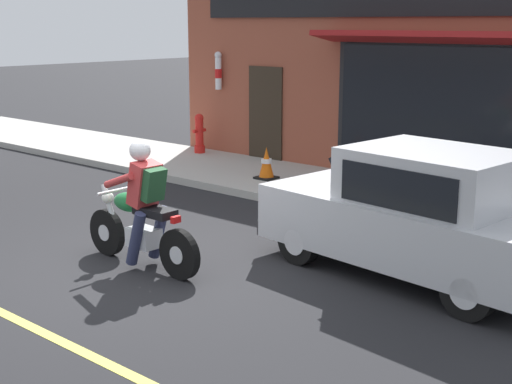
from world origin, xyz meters
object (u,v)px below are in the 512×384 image
trash_bin (421,185)px  fire_hydrant (199,134)px  car_hatchback (418,215)px  traffic_cone (266,163)px  motorcycle_with_rider (142,215)px

trash_bin → fire_hydrant: 6.65m
car_hatchback → traffic_cone: size_ratio=6.55×
car_hatchback → trash_bin: size_ratio=4.01×
fire_hydrant → motorcycle_with_rider: bearing=-140.5°
motorcycle_with_rider → car_hatchback: motorcycle_with_rider is taller
motorcycle_with_rider → traffic_cone: size_ratio=3.37×
motorcycle_with_rider → car_hatchback: size_ratio=0.51×
car_hatchback → fire_hydrant: car_hatchback is taller
motorcycle_with_rider → traffic_cone: motorcycle_with_rider is taller
traffic_cone → fire_hydrant: (1.14, 2.91, 0.14)m
motorcycle_with_rider → trash_bin: 4.28m
car_hatchback → trash_bin: 2.19m
trash_bin → fire_hydrant: (1.74, 6.41, -0.06)m
motorcycle_with_rider → car_hatchback: bearing=-54.7°
motorcycle_with_rider → trash_bin: size_ratio=2.06×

